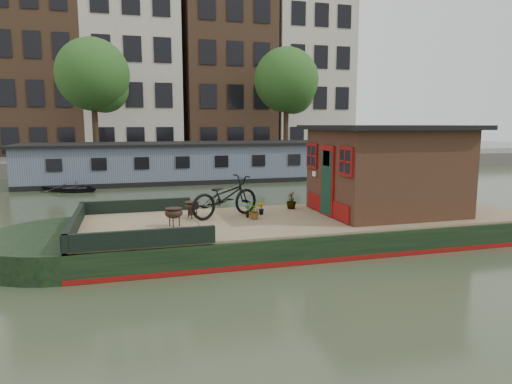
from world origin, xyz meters
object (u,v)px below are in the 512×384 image
object	(u,v)px
bicycle	(225,197)
dinghy	(71,185)
potted_plant_a	(247,211)
brazier_rear	(174,217)
cabin	(386,169)
brazier_front	(192,210)

from	to	relation	value
bicycle	dinghy	world-z (taller)	bicycle
potted_plant_a	brazier_rear	bearing A→B (deg)	-163.35
potted_plant_a	brazier_rear	world-z (taller)	brazier_rear
cabin	dinghy	size ratio (longest dim) A/B	1.45
cabin	dinghy	xyz separation A→B (m)	(-9.43, 11.50, -1.59)
cabin	potted_plant_a	xyz separation A→B (m)	(-3.88, 0.35, -1.06)
brazier_front	dinghy	bearing A→B (deg)	110.87
potted_plant_a	bicycle	bearing A→B (deg)	157.90
cabin	dinghy	distance (m)	14.96
brazier_front	brazier_rear	size ratio (longest dim) A/B	0.95
brazier_rear	dinghy	distance (m)	12.29
potted_plant_a	brazier_front	bearing A→B (deg)	167.51
bicycle	brazier_rear	distance (m)	1.68
bicycle	potted_plant_a	bearing A→B (deg)	-136.00
bicycle	potted_plant_a	distance (m)	0.70
bicycle	potted_plant_a	xyz separation A→B (m)	(0.55, -0.22, -0.37)
brazier_rear	dinghy	world-z (taller)	brazier_rear
brazier_front	brazier_rear	xyz separation A→B (m)	(-0.56, -0.91, 0.01)
brazier_front	cabin	bearing A→B (deg)	-7.15
potted_plant_a	brazier_rear	distance (m)	2.07
potted_plant_a	brazier_front	size ratio (longest dim) A/B	0.78
bicycle	brazier_front	size ratio (longest dim) A/B	4.70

